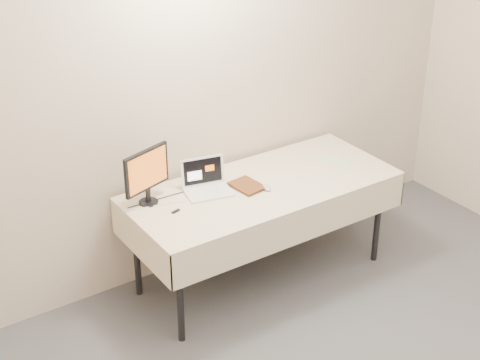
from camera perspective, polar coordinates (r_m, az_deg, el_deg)
back_wall at (r=5.03m, az=-1.20°, el=7.82°), size 4.00×0.10×2.70m
table at (r=4.96m, az=1.72°, el=-1.01°), size 1.86×0.81×0.74m
laptop at (r=4.85m, az=-2.65°, el=-0.26°), size 0.34×0.30×0.21m
monitor at (r=4.65m, az=-7.25°, el=0.59°), size 0.35×0.16×0.37m
book at (r=4.80m, az=-0.20°, el=0.31°), size 0.17×0.04×0.23m
alarm_clock at (r=5.01m, az=-2.39°, el=0.38°), size 0.13×0.08×0.05m
clicker at (r=4.88m, az=2.07°, el=-0.57°), size 0.07×0.11×0.03m
paper_form at (r=5.31m, az=7.20°, el=1.50°), size 0.21×0.29×0.00m
usb_dongle at (r=4.63m, az=-5.01°, el=-2.43°), size 0.06×0.03×0.01m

